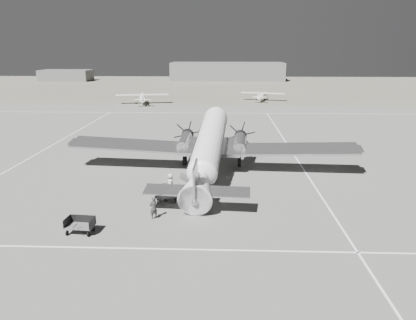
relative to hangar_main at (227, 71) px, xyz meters
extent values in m
plane|color=#62625F|center=(-5.00, -120.00, -3.30)|extent=(260.00, 260.00, 0.00)
cube|color=white|center=(-5.00, -134.00, -3.29)|extent=(60.00, 0.15, 0.01)
cube|color=white|center=(7.00, -120.00, -3.29)|extent=(0.15, 80.00, 0.01)
cube|color=white|center=(-23.00, -110.00, -3.29)|extent=(0.15, 60.00, 0.01)
cube|color=white|center=(-5.00, -80.00, -3.29)|extent=(90.00, 0.15, 0.01)
cube|color=#656255|center=(-5.00, -25.00, -3.30)|extent=(260.00, 90.00, 0.01)
cube|color=#5D5D5D|center=(0.00, 0.00, -0.30)|extent=(42.00, 14.00, 6.00)
cube|color=#545454|center=(0.00, 0.00, 3.00)|extent=(42.00, 14.00, 0.60)
cube|color=#545454|center=(-60.00, -5.00, -1.30)|extent=(18.00, 10.00, 4.00)
imported|color=#303030|center=(-6.21, -129.42, -2.46)|extent=(0.73, 0.67, 1.67)
imported|color=silver|center=(-5.84, -125.87, -2.45)|extent=(0.98, 1.04, 1.69)
imported|color=#B6B6B4|center=(-5.66, -124.11, -2.42)|extent=(0.70, 0.95, 1.76)
camera|label=1|loc=(-1.22, -156.48, 8.69)|focal=35.00mm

